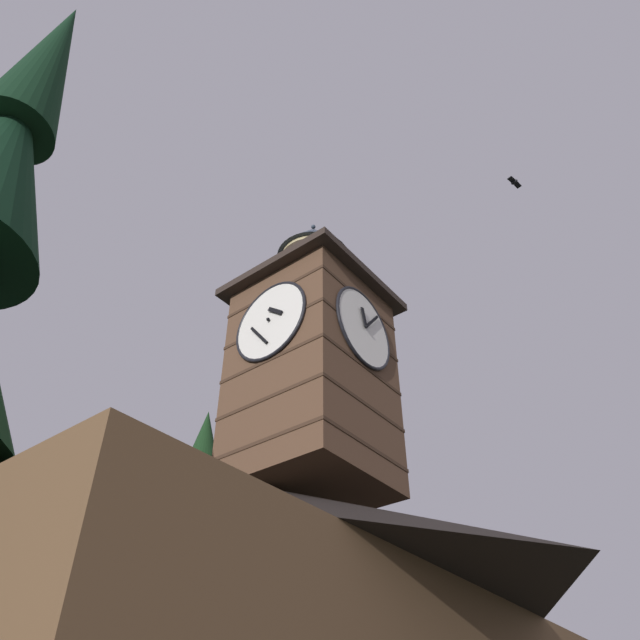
# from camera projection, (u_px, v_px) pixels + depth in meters

# --- Properties ---
(clock_tower) EXTENTS (4.36, 4.36, 9.94)m
(clock_tower) POSITION_uv_depth(u_px,v_px,m) (312.00, 360.00, 18.27)
(clock_tower) COLOR brown
(clock_tower) RESTS_ON building_main
(moon) EXTENTS (1.63, 1.63, 1.63)m
(moon) POSITION_uv_depth(u_px,v_px,m) (123.00, 609.00, 47.71)
(moon) COLOR silver
(flying_bird_high) EXTENTS (0.76, 0.32, 0.16)m
(flying_bird_high) POSITION_uv_depth(u_px,v_px,m) (514.00, 182.00, 24.96)
(flying_bird_high) COLOR black
(flying_bird_low) EXTENTS (0.48, 0.70, 0.17)m
(flying_bird_low) POSITION_uv_depth(u_px,v_px,m) (348.00, 282.00, 25.44)
(flying_bird_low) COLOR black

